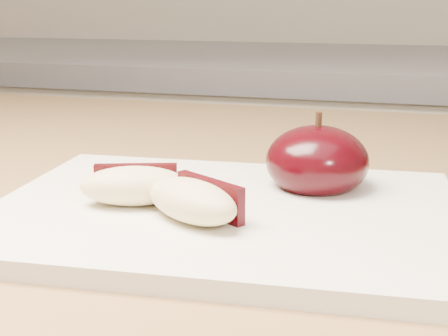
# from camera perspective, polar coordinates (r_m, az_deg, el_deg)

# --- Properties ---
(back_cabinet) EXTENTS (2.40, 0.62, 0.94)m
(back_cabinet) POSITION_cam_1_polar(r_m,az_deg,el_deg) (1.34, 10.18, -10.31)
(back_cabinet) COLOR silver
(back_cabinet) RESTS_ON ground
(cutting_board) EXTENTS (0.31, 0.24, 0.01)m
(cutting_board) POSITION_cam_1_polar(r_m,az_deg,el_deg) (0.40, 0.00, -4.23)
(cutting_board) COLOR silver
(cutting_board) RESTS_ON island_counter
(apple_half) EXTENTS (0.10, 0.10, 0.06)m
(apple_half) POSITION_cam_1_polar(r_m,az_deg,el_deg) (0.44, 8.50, 0.59)
(apple_half) COLOR black
(apple_half) RESTS_ON cutting_board
(apple_wedge_a) EXTENTS (0.08, 0.05, 0.03)m
(apple_wedge_a) POSITION_cam_1_polar(r_m,az_deg,el_deg) (0.41, -8.20, -1.57)
(apple_wedge_a) COLOR beige
(apple_wedge_a) RESTS_ON cutting_board
(apple_wedge_b) EXTENTS (0.08, 0.06, 0.03)m
(apple_wedge_b) POSITION_cam_1_polar(r_m,az_deg,el_deg) (0.37, -2.76, -2.98)
(apple_wedge_b) COLOR beige
(apple_wedge_b) RESTS_ON cutting_board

